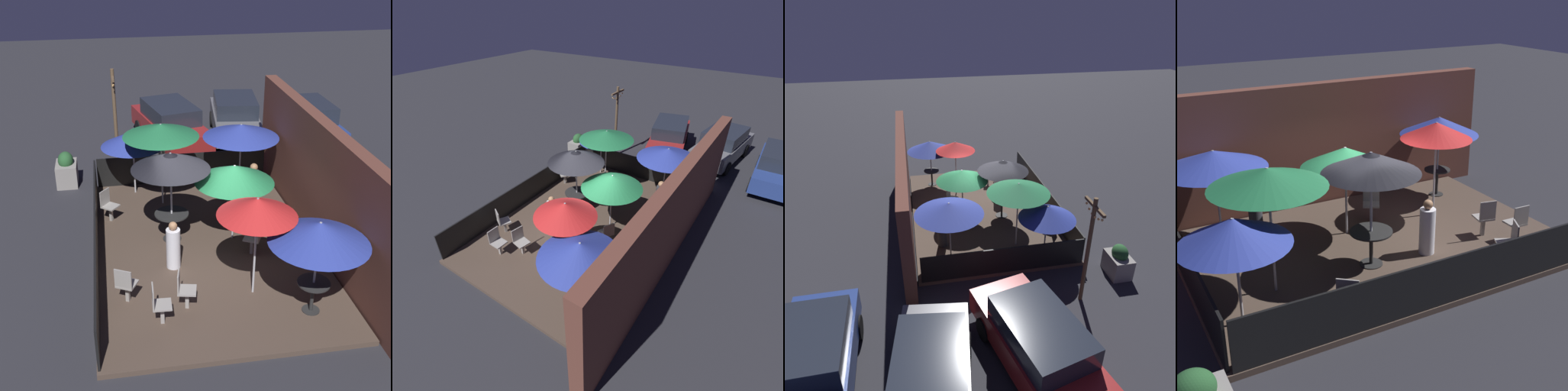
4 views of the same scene
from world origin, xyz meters
The scene contains 26 objects.
ground_plane centered at (0.00, 0.00, 0.00)m, with size 60.00×60.00×0.00m, color #26262B.
patio_deck centered at (0.00, 0.00, 0.06)m, with size 8.23×5.61×0.12m.
building_wall centered at (0.00, 3.03, 1.63)m, with size 9.83×0.36×3.26m.
fence_front centered at (0.00, -2.76, 0.59)m, with size 8.03×0.05×0.95m.
fence_side_left centered at (-4.07, 0.00, 0.59)m, with size 0.05×5.41×0.95m.
patio_umbrella_0 centered at (-0.53, -0.79, 2.35)m, with size 2.01×2.01×2.45m.
patio_umbrella_1 centered at (2.95, 1.78, 2.07)m, with size 2.09×2.09×2.19m.
patio_umbrella_2 centered at (-3.50, -1.56, 1.89)m, with size 1.92×1.92×2.01m.
patio_umbrella_3 centered at (-2.62, -0.80, 2.42)m, with size 2.18×2.18×2.49m.
patio_umbrella_4 centered at (2.09, 0.72, 2.30)m, with size 1.74×1.74×2.39m.
patio_umbrella_5 centered at (-0.31, 0.79, 1.99)m, with size 2.04×2.04×2.10m.
patio_umbrella_6 centered at (-3.01, 1.63, 2.12)m, with size 2.29×2.29×2.20m.
dining_table_0 centered at (-0.53, -0.79, 0.73)m, with size 0.89×0.89×0.77m.
dining_table_1 centered at (2.95, 1.78, 0.69)m, with size 0.70×0.70×0.74m.
patio_chair_0 centered at (2.82, -1.50, 0.62)m, with size 0.42×0.42×0.92m.
patio_chair_1 centered at (2.01, -2.13, 0.62)m, with size 0.54×0.54×0.92m.
patio_chair_2 centered at (0.55, 1.16, 0.61)m, with size 0.54×0.54×0.91m.
patio_chair_3 centered at (2.39, -0.91, 0.62)m, with size 0.47×0.47×0.91m.
patio_chair_4 centered at (-1.84, -2.41, 0.61)m, with size 0.56×0.56×0.90m.
patron_0 centered at (-2.15, 1.83, 0.71)m, with size 0.44×0.44×1.29m.
patron_1 centered at (0.78, -0.93, 0.68)m, with size 0.40×0.40×1.24m.
planter_box centered at (-4.71, -3.68, 0.49)m, with size 0.94×0.66×1.11m.
light_post centered at (-5.61, -2.00, 1.97)m, with size 1.10×0.12×3.49m.
parked_car_0 centered at (-7.69, 0.08, 0.85)m, with size 4.81×2.71×1.62m.
parked_car_1 centered at (-8.10, 2.68, 0.84)m, with size 4.33×2.24×1.62m.
parked_car_2 centered at (-7.06, 5.28, 0.84)m, with size 4.07×1.83×1.62m.
Camera 3 is at (-13.66, 2.69, 8.24)m, focal length 35.00 mm.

